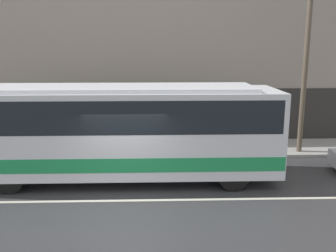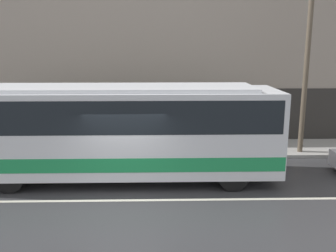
% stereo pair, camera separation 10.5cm
% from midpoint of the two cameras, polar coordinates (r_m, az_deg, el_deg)
% --- Properties ---
extents(ground_plane, '(60.00, 60.00, 0.00)m').
position_cam_midpoint_polar(ground_plane, '(11.35, -6.88, -11.23)').
color(ground_plane, '#38383A').
extents(sidewalk, '(60.00, 2.64, 0.14)m').
position_cam_midpoint_polar(sidewalk, '(16.33, -5.30, -3.50)').
color(sidewalk, '#A09E99').
rests_on(sidewalk, ground_plane).
extents(building_facade, '(60.00, 0.35, 10.11)m').
position_cam_midpoint_polar(building_facade, '(17.18, -5.34, 13.50)').
color(building_facade, gray).
rests_on(building_facade, ground_plane).
extents(lane_stripe, '(54.00, 0.14, 0.01)m').
position_cam_midpoint_polar(lane_stripe, '(11.35, -6.88, -11.21)').
color(lane_stripe, beige).
rests_on(lane_stripe, ground_plane).
extents(transit_bus, '(11.00, 2.61, 3.19)m').
position_cam_midpoint_polar(transit_bus, '(12.60, -8.74, -0.27)').
color(transit_bus, silver).
rests_on(transit_bus, ground_plane).
extents(utility_pole_near, '(0.21, 0.21, 8.43)m').
position_cam_midpoint_polar(utility_pole_near, '(16.02, 20.21, 11.02)').
color(utility_pole_near, brown).
rests_on(utility_pole_near, sidewalk).
extents(pedestrian_waiting, '(0.36, 0.36, 1.58)m').
position_cam_midpoint_polar(pedestrian_waiting, '(15.67, -6.62, -1.20)').
color(pedestrian_waiting, maroon).
rests_on(pedestrian_waiting, sidewalk).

